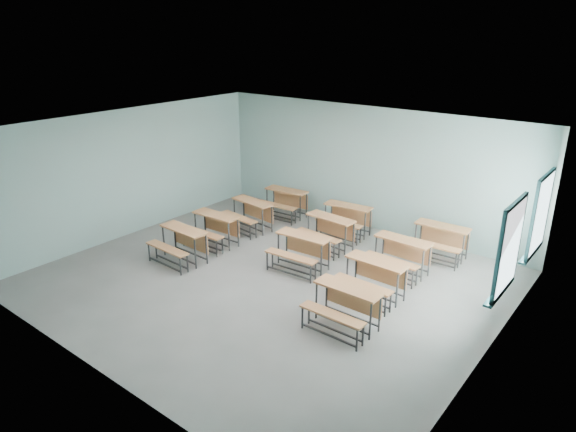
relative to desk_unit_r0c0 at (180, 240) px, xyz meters
name	(u,v)px	position (x,y,z in m)	size (l,w,h in m)	color
room	(272,209)	(2.26, 0.55, 1.08)	(9.04, 8.04, 3.24)	gray
desk_unit_r0c0	(180,240)	(0.00, 0.00, 0.00)	(1.26, 0.87, 0.77)	#B16E3F
desk_unit_r0c2	(344,302)	(4.41, -0.06, 0.00)	(1.23, 0.83, 0.77)	#B16E3F
desk_unit_r1c0	(213,225)	(-0.09, 1.11, 0.00)	(1.25, 0.86, 0.77)	#B16E3F
desk_unit_r1c1	(301,247)	(2.38, 1.37, 0.00)	(1.28, 0.90, 0.77)	#B16E3F
desk_unit_r1c2	(373,274)	(4.27, 1.20, 0.00)	(1.25, 0.86, 0.77)	#B16E3F
desk_unit_r2c0	(250,211)	(-0.07, 2.42, 0.00)	(1.32, 0.97, 0.77)	#B16E3F
desk_unit_r2c1	(328,228)	(2.22, 2.67, 0.00)	(1.28, 0.91, 0.77)	#B16E3F
desk_unit_r2c2	(400,251)	(4.20, 2.51, 0.00)	(1.25, 0.86, 0.77)	#B16E3F
desk_unit_r3c0	(284,199)	(0.04, 3.74, 0.00)	(1.28, 0.91, 0.77)	#B16E3F
desk_unit_r3c1	(346,216)	(2.11, 3.67, 0.00)	(1.30, 0.93, 0.77)	#B16E3F
desk_unit_r3c2	(440,237)	(4.56, 3.81, 0.00)	(1.26, 0.87, 0.77)	#B16E3F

